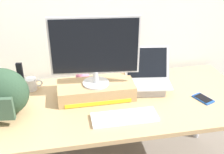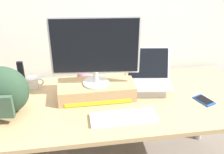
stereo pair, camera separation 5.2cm
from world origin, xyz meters
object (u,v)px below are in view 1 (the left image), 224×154
Objects in this scene: external_keyboard at (124,117)px; coffee_mug at (32,84)px; cell_phone at (203,99)px; messenger_backpack at (2,93)px; plush_toy at (82,77)px; toner_box_yellow at (96,90)px; open_laptop at (147,82)px; desktop_monitor at (95,50)px.

coffee_mug reaches higher than external_keyboard.
cell_phone is (0.57, 0.11, -0.01)m from external_keyboard.
coffee_mug is (-0.57, 0.47, 0.03)m from external_keyboard.
messenger_backpack reaches higher than coffee_mug.
plush_toy is at bearing 5.84° from coffee_mug.
open_laptop is (0.37, 0.03, 0.01)m from toner_box_yellow.
plush_toy is (-0.21, 0.50, 0.04)m from external_keyboard.
toner_box_yellow is 0.37m from open_laptop.
coffee_mug is at bearing 157.42° from toner_box_yellow.
coffee_mug is (-0.44, 0.18, -0.01)m from toner_box_yellow.
desktop_monitor is 1.41× the size of external_keyboard.
external_keyboard is (0.13, -0.28, -0.34)m from desktop_monitor.
plush_toy is (-0.07, 0.22, -0.30)m from desktop_monitor.
open_laptop is 0.97m from messenger_backpack.
toner_box_yellow is at bearing -22.58° from coffee_mug.
toner_box_yellow is at bearing 115.55° from external_keyboard.
toner_box_yellow is 0.73m from cell_phone.
messenger_backpack reaches higher than open_laptop.
coffee_mug is at bearing 70.63° from messenger_backpack.
external_keyboard is 0.55m from plush_toy.
coffee_mug is 0.37m from plush_toy.
messenger_backpack is 1.30m from cell_phone.
open_laptop is 0.99× the size of messenger_backpack.
coffee_mug is at bearing 140.20° from cell_phone.
desktop_monitor reaches higher than toner_box_yellow.
desktop_monitor reaches higher than messenger_backpack.
plush_toy is at bearing 130.71° from cell_phone.
messenger_backpack reaches higher than external_keyboard.
toner_box_yellow is at bearing 87.87° from desktop_monitor.
toner_box_yellow is at bearing 143.76° from cell_phone.
toner_box_yellow is 4.25× the size of coffee_mug.
messenger_backpack is at bearing -164.02° from open_laptop.
open_laptop is at bearing 14.84° from messenger_backpack.
toner_box_yellow is 1.28× the size of external_keyboard.
plush_toy reaches higher than external_keyboard.
open_laptop reaches higher than cell_phone.
messenger_backpack reaches higher than toner_box_yellow.
open_laptop is 0.48m from plush_toy.
external_keyboard is 2.60× the size of cell_phone.
coffee_mug is at bearing 141.15° from external_keyboard.
toner_box_yellow is 0.48m from coffee_mug.
external_keyboard is at bearing -119.15° from open_laptop.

